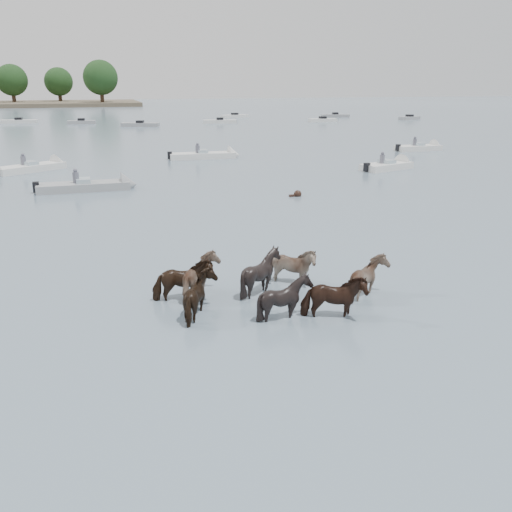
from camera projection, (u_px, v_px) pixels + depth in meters
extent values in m
plane|color=#4A5A6A|center=(242.00, 309.00, 15.56)|extent=(400.00, 400.00, 0.00)
imported|color=black|center=(183.00, 284.00, 16.08)|extent=(1.77, 0.81, 1.49)
imported|color=#8C715F|center=(202.00, 280.00, 16.43)|extent=(1.43, 1.62, 1.49)
imported|color=black|center=(261.00, 275.00, 16.65)|extent=(1.62, 1.49, 1.59)
imported|color=#8E7060|center=(290.00, 269.00, 17.44)|extent=(1.88, 1.53, 1.45)
imported|color=black|center=(202.00, 299.00, 15.01)|extent=(1.27, 1.47, 1.45)
imported|color=black|center=(285.00, 301.00, 14.88)|extent=(1.76, 1.73, 1.46)
imported|color=black|center=(333.00, 301.00, 14.87)|extent=(1.89, 1.21, 1.48)
imported|color=#7E6455|center=(370.00, 282.00, 16.31)|extent=(1.76, 1.85, 1.46)
sphere|color=black|center=(298.00, 194.00, 30.89)|extent=(0.44, 0.44, 0.44)
cube|color=black|center=(293.00, 196.00, 30.86)|extent=(0.50, 0.22, 0.18)
cube|color=silver|center=(30.00, 169.00, 39.46)|extent=(4.96, 4.15, 0.55)
cone|color=silver|center=(61.00, 165.00, 41.31)|extent=(1.66, 1.83, 1.60)
cube|color=#99ADB7|center=(30.00, 164.00, 39.36)|extent=(1.30, 1.38, 0.35)
cylinder|color=#595966|center=(23.00, 161.00, 39.19)|extent=(0.36, 0.36, 0.70)
sphere|color=#595966|center=(23.00, 155.00, 39.05)|extent=(0.24, 0.24, 0.24)
cube|color=gray|center=(84.00, 187.00, 32.50)|extent=(5.31, 1.70, 0.55)
cone|color=gray|center=(129.00, 185.00, 33.26)|extent=(0.93, 1.62, 1.60)
cube|color=#99ADB7|center=(83.00, 181.00, 32.39)|extent=(0.82, 1.14, 0.35)
cube|color=black|center=(36.00, 187.00, 31.69)|extent=(0.36, 0.36, 0.60)
cylinder|color=#595966|center=(76.00, 178.00, 32.23)|extent=(0.36, 0.36, 0.70)
sphere|color=#595966|center=(75.00, 171.00, 32.09)|extent=(0.24, 0.24, 0.24)
cube|color=silver|center=(203.00, 156.00, 46.09)|extent=(5.52, 1.75, 0.55)
cone|color=silver|center=(234.00, 155.00, 46.77)|extent=(0.94, 1.62, 1.60)
cube|color=#99ADB7|center=(202.00, 152.00, 45.99)|extent=(0.83, 1.14, 0.35)
cube|color=black|center=(170.00, 155.00, 45.37)|extent=(0.36, 0.36, 0.60)
cylinder|color=#595966|center=(198.00, 150.00, 45.82)|extent=(0.36, 0.36, 0.70)
sphere|color=#595966|center=(197.00, 144.00, 45.68)|extent=(0.24, 0.24, 0.24)
cube|color=silver|center=(387.00, 167.00, 40.26)|extent=(4.45, 2.86, 0.55)
cone|color=silver|center=(405.00, 164.00, 41.41)|extent=(1.37, 1.80, 1.60)
cube|color=#99ADB7|center=(387.00, 162.00, 40.15)|extent=(1.12, 1.32, 0.35)
cube|color=black|center=(367.00, 167.00, 39.07)|extent=(0.44, 0.44, 0.60)
cylinder|color=#595966|center=(382.00, 159.00, 39.99)|extent=(0.36, 0.36, 0.70)
sphere|color=#595966|center=(383.00, 153.00, 39.85)|extent=(0.24, 0.24, 0.24)
cube|color=silver|center=(418.00, 148.00, 51.42)|extent=(4.38, 1.73, 0.55)
cone|color=silver|center=(438.00, 147.00, 52.07)|extent=(0.95, 1.63, 1.60)
cube|color=#99ADB7|center=(418.00, 145.00, 51.32)|extent=(0.83, 1.14, 0.35)
cube|color=black|center=(398.00, 148.00, 50.73)|extent=(0.36, 0.36, 0.60)
cylinder|color=#595966|center=(415.00, 142.00, 51.15)|extent=(0.36, 0.36, 0.70)
sphere|color=#595966|center=(415.00, 138.00, 51.01)|extent=(0.24, 0.24, 0.24)
cube|color=silver|center=(19.00, 122.00, 85.44)|extent=(5.68, 2.20, 0.60)
cube|color=black|center=(19.00, 119.00, 85.33)|extent=(1.12, 1.12, 0.50)
cube|color=gray|center=(82.00, 122.00, 83.77)|extent=(4.25, 1.93, 0.60)
cube|color=black|center=(81.00, 120.00, 83.66)|extent=(1.10, 1.10, 0.50)
cube|color=gray|center=(140.00, 125.00, 78.88)|extent=(5.55, 3.16, 0.60)
cube|color=black|center=(140.00, 122.00, 78.76)|extent=(1.27, 1.27, 0.50)
cube|color=silver|center=(220.00, 122.00, 85.27)|extent=(5.26, 2.24, 0.60)
cube|color=black|center=(220.00, 119.00, 85.15)|extent=(1.14, 1.14, 0.50)
cube|color=silver|center=(235.00, 116.00, 98.31)|extent=(5.36, 2.89, 0.60)
cube|color=black|center=(235.00, 114.00, 98.20)|extent=(1.24, 1.24, 0.50)
cube|color=silver|center=(323.00, 120.00, 88.22)|extent=(4.51, 1.51, 0.60)
cube|color=black|center=(323.00, 118.00, 88.10)|extent=(1.00, 1.00, 0.50)
cube|color=gray|center=(335.00, 116.00, 99.77)|extent=(5.24, 2.56, 0.60)
cube|color=black|center=(335.00, 114.00, 99.66)|extent=(1.19, 1.19, 0.50)
cube|color=gray|center=(409.00, 118.00, 93.33)|extent=(4.36, 2.92, 0.60)
cube|color=black|center=(410.00, 116.00, 93.22)|extent=(1.30, 1.30, 0.50)
cylinder|color=#382619|center=(14.00, 99.00, 146.11)|extent=(1.00, 1.00, 3.65)
sphere|color=black|center=(12.00, 80.00, 144.67)|extent=(8.12, 8.12, 8.12)
cylinder|color=#382619|center=(60.00, 98.00, 153.28)|extent=(1.00, 1.00, 3.43)
sphere|color=black|center=(59.00, 82.00, 151.92)|extent=(7.62, 7.62, 7.62)
cylinder|color=#382619|center=(102.00, 98.00, 144.78)|extent=(1.00, 1.00, 4.00)
sphere|color=black|center=(100.00, 77.00, 143.20)|extent=(8.88, 8.88, 8.88)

